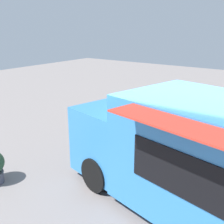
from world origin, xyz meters
The scene contains 4 objects.
ground_plane centered at (0.00, 0.00, 0.00)m, with size 40.00×40.00×0.00m, color gray.
food_truck centered at (-0.26, 0.29, 1.17)m, with size 5.43×3.71×2.46m.
person_customer centered at (2.62, -3.85, 0.34)m, with size 0.61×0.82×0.87m.
planter_flowering_near centered at (4.62, -3.42, 0.40)m, with size 0.63×0.63×0.79m.
Camera 1 is at (-2.02, 5.33, 3.75)m, focal length 44.20 mm.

